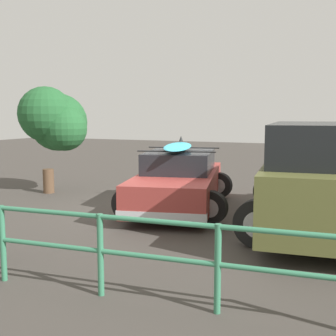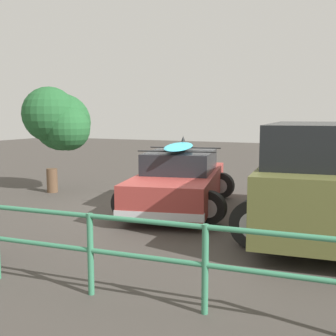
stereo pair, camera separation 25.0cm
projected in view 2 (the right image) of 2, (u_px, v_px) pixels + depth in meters
The scene contains 4 objects.
ground_plane at pixel (161, 207), 9.36m from camera, with size 44.00×44.00×0.02m, color #423D38.
sedan_car at pixel (180, 180), 9.20m from camera, with size 2.74×4.31×1.52m.
suv_car at pixel (323, 176), 7.36m from camera, with size 2.98×5.03×1.89m.
bush_near_left at pixel (57, 120), 10.93m from camera, with size 1.73×1.80×2.75m.
Camera 2 is at (-3.97, 8.27, 2.03)m, focal length 45.00 mm.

